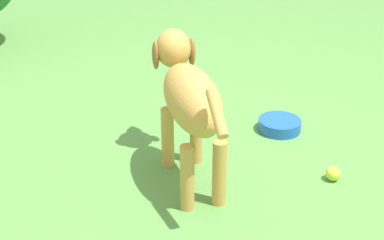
# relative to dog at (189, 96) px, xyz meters

# --- Properties ---
(ground) EXTENTS (14.00, 14.00, 0.00)m
(ground) POSITION_rel_dog_xyz_m (0.03, 0.21, -0.40)
(ground) COLOR #548C42
(dog) EXTENTS (0.85, 0.40, 0.60)m
(dog) POSITION_rel_dog_xyz_m (0.00, 0.00, 0.00)
(dog) COLOR #C69347
(dog) RESTS_ON ground
(tennis_ball_1) EXTENTS (0.07, 0.07, 0.07)m
(tennis_ball_1) POSITION_rel_dog_xyz_m (0.38, 0.51, -0.36)
(tennis_ball_1) COLOR #C1DE3D
(tennis_ball_1) RESTS_ON ground
(water_bowl) EXTENTS (0.22, 0.22, 0.06)m
(water_bowl) POSITION_rel_dog_xyz_m (-0.10, 0.64, -0.37)
(water_bowl) COLOR blue
(water_bowl) RESTS_ON ground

